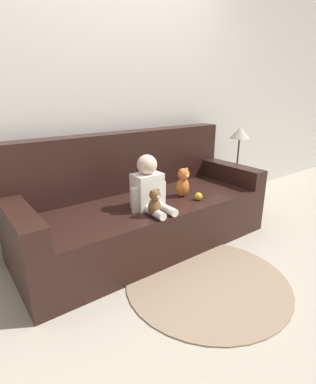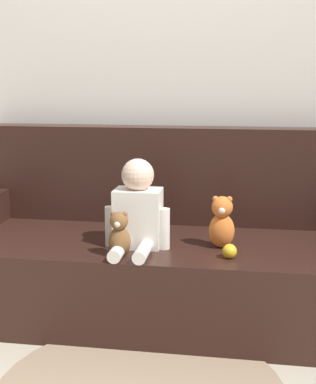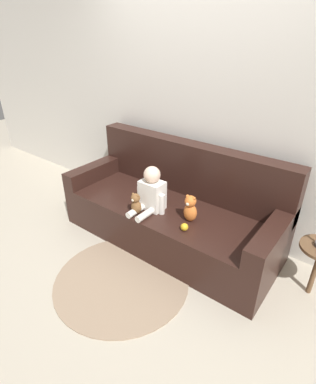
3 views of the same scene
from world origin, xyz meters
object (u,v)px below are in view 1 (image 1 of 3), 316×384
object	(u,v)px
couch	(141,208)
teddy_bear_brown	(155,203)
toy_ball	(198,196)
person_baby	(149,187)
side_table	(239,148)
plush_toy_side	(183,183)

from	to	relation	value
couch	teddy_bear_brown	distance (m)	0.46
couch	toy_ball	xyz separation A→B (m)	(0.36, -0.34, 0.13)
person_baby	side_table	distance (m)	1.47
couch	teddy_bear_brown	size ratio (longest dim) A/B	10.23
couch	plush_toy_side	distance (m)	0.43
teddy_bear_brown	toy_ball	distance (m)	0.50
plush_toy_side	toy_ball	distance (m)	0.18
couch	person_baby	world-z (taller)	couch
plush_toy_side	couch	bearing A→B (deg)	149.15
plush_toy_side	side_table	distance (m)	1.07
teddy_bear_brown	side_table	size ratio (longest dim) A/B	0.23
couch	plush_toy_side	size ratio (longest dim) A/B	8.54
teddy_bear_brown	toy_ball	world-z (taller)	teddy_bear_brown
plush_toy_side	side_table	xyz separation A→B (m)	(1.03, 0.25, 0.15)
person_baby	side_table	bearing A→B (deg)	11.88
person_baby	toy_ball	distance (m)	0.48
teddy_bear_brown	side_table	xyz separation A→B (m)	(1.48, 0.45, 0.17)
person_baby	toy_ball	size ratio (longest dim) A/B	6.45
plush_toy_side	toy_ball	xyz separation A→B (m)	(0.04, -0.15, -0.09)
person_baby	plush_toy_side	size ratio (longest dim) A/B	1.68
plush_toy_side	toy_ball	size ratio (longest dim) A/B	3.83
person_baby	teddy_bear_brown	size ratio (longest dim) A/B	2.01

